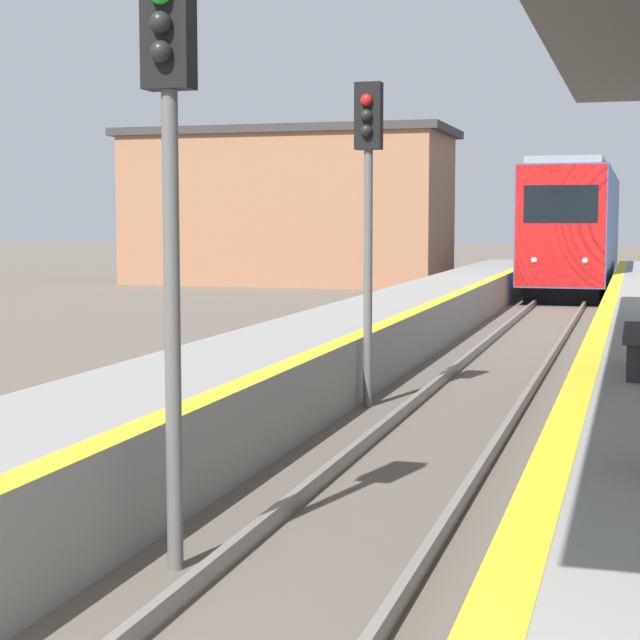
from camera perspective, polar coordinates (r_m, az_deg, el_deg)
The scene contains 4 objects.
train at distance 40.16m, azimuth 13.52°, elevation 4.83°, with size 2.63×17.13×4.41m.
signal_near at distance 7.86m, azimuth -8.04°, elevation 8.95°, with size 0.36×0.31×4.43m.
signal_mid at distance 14.65m, azimuth 2.59°, elevation 7.38°, with size 0.36×0.31×4.43m.
station_building at distance 42.35m, azimuth -1.66°, elevation 6.06°, with size 12.84×5.88×6.02m.
Camera 1 is at (2.19, -2.83, 2.62)m, focal length 60.00 mm.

